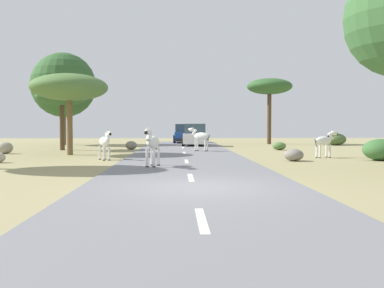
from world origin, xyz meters
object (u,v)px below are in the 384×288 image
at_px(tree_4, 269,87).
at_px(rock_0, 294,155).
at_px(zebra_3, 325,141).
at_px(car_0, 195,136).
at_px(tree_3, 62,97).
at_px(tree_6, 64,85).
at_px(bush_1, 381,150).
at_px(rock_2, 5,148).
at_px(zebra_0, 152,143).
at_px(tree_7, 69,88).
at_px(bush_0, 336,139).
at_px(zebra_1, 200,137).
at_px(bush_2, 279,146).
at_px(rock_1, 131,145).
at_px(zebra_2, 105,142).
at_px(car_1, 184,134).

relative_size(tree_4, rock_0, 6.20).
bearing_deg(zebra_3, car_0, -176.01).
bearing_deg(tree_3, tree_6, 103.59).
distance_m(bush_1, rock_2, 20.49).
bearing_deg(zebra_0, tree_7, -44.13).
height_order(zebra_0, bush_0, zebra_0).
xyz_separation_m(bush_1, rock_0, (-4.21, -0.17, -0.22)).
xyz_separation_m(zebra_1, bush_0, (11.83, 8.55, -0.46)).
bearing_deg(car_0, zebra_0, -94.25).
relative_size(car_0, rock_0, 4.73).
distance_m(zebra_1, tree_4, 13.62).
xyz_separation_m(zebra_3, bush_2, (-0.68, 6.98, -0.58)).
xyz_separation_m(tree_7, rock_1, (2.88, 5.26, -3.48)).
xyz_separation_m(bush_1, rock_2, (-19.74, 5.51, -0.16)).
relative_size(zebra_2, tree_6, 0.19).
bearing_deg(zebra_0, rock_2, -31.53).
bearing_deg(rock_0, bush_1, 2.36).
relative_size(zebra_1, zebra_2, 1.05).
distance_m(car_1, tree_6, 11.65).
xyz_separation_m(zebra_1, tree_3, (-9.17, 2.24, 2.59)).
bearing_deg(rock_1, tree_4, 36.51).
distance_m(zebra_2, car_1, 20.32).
distance_m(tree_4, bush_0, 7.29).
bearing_deg(tree_7, bush_0, 29.89).
bearing_deg(zebra_0, bush_2, -111.03).
relative_size(tree_7, rock_2, 5.07).
height_order(zebra_2, rock_0, zebra_2).
xyz_separation_m(car_0, tree_6, (-11.07, 2.48, 4.23)).
distance_m(tree_6, rock_0, 23.36).
bearing_deg(tree_7, car_1, 67.48).
bearing_deg(bush_0, bush_2, -133.50).
bearing_deg(bush_2, tree_7, -161.28).
height_order(tree_6, rock_1, tree_6).
distance_m(car_0, tree_6, 12.11).
bearing_deg(car_1, bush_1, 112.96).
height_order(zebra_2, tree_7, tree_7).
xyz_separation_m(bush_0, rock_1, (-16.44, -5.85, -0.20)).
bearing_deg(rock_0, car_1, 103.06).
height_order(tree_7, bush_2, tree_7).
distance_m(zebra_1, rock_1, 5.38).
xyz_separation_m(zebra_2, tree_3, (-4.28, 8.57, 2.68)).
bearing_deg(car_0, bush_1, -57.03).
xyz_separation_m(zebra_2, rock_2, (-6.62, 4.87, -0.52)).
bearing_deg(tree_4, rock_2, -145.49).
bearing_deg(tree_3, bush_0, 16.72).
xyz_separation_m(tree_4, rock_0, (-2.74, -18.24, -4.76)).
distance_m(zebra_1, zebra_2, 8.00).
relative_size(tree_7, bush_2, 5.04).
bearing_deg(tree_7, car_0, 53.53).
relative_size(tree_4, tree_6, 0.75).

